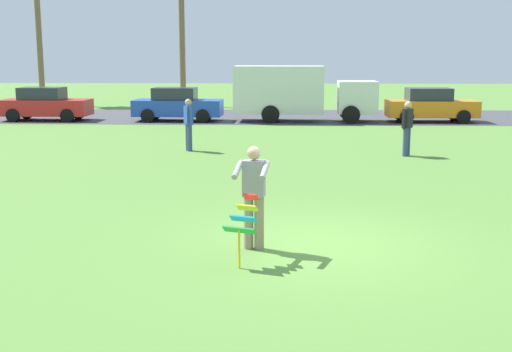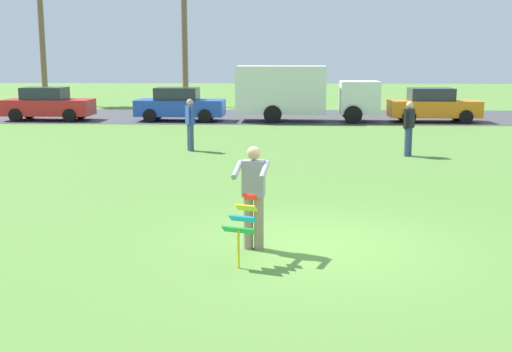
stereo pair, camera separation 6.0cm
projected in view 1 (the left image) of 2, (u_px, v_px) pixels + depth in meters
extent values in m
plane|color=#568438|center=(318.00, 245.00, 11.16)|extent=(120.00, 120.00, 0.00)
cube|color=#424247|center=(292.00, 117.00, 33.59)|extent=(120.00, 8.00, 0.01)
cylinder|color=gray|center=(259.00, 223.00, 10.84)|extent=(0.16, 0.16, 0.90)
cylinder|color=gray|center=(249.00, 222.00, 10.87)|extent=(0.16, 0.16, 0.90)
cube|color=gray|center=(254.00, 178.00, 10.72)|extent=(0.39, 0.27, 0.60)
sphere|color=tan|center=(254.00, 153.00, 10.64)|extent=(0.22, 0.22, 0.22)
cylinder|color=gray|center=(265.00, 170.00, 10.41)|extent=(0.17, 0.59, 0.24)
cylinder|color=gray|center=(238.00, 170.00, 10.48)|extent=(0.17, 0.59, 0.24)
cube|color=red|center=(251.00, 197.00, 10.21)|extent=(0.26, 0.20, 0.12)
cube|color=yellow|center=(247.00, 208.00, 10.09)|extent=(0.35, 0.23, 0.12)
cube|color=#1E99D8|center=(243.00, 219.00, 9.96)|extent=(0.44, 0.26, 0.12)
cube|color=green|center=(239.00, 230.00, 9.84)|extent=(0.53, 0.30, 0.12)
cylinder|color=yellow|center=(239.00, 249.00, 9.89)|extent=(0.04, 0.04, 0.60)
cube|color=red|center=(46.00, 107.00, 31.53)|extent=(4.23, 1.77, 0.76)
cube|color=#282D38|center=(42.00, 94.00, 31.42)|extent=(2.04, 1.43, 0.60)
cylinder|color=black|center=(78.00, 113.00, 32.32)|extent=(0.64, 0.23, 0.64)
cylinder|color=black|center=(67.00, 116.00, 30.73)|extent=(0.64, 0.23, 0.64)
cylinder|color=black|center=(27.00, 112.00, 32.45)|extent=(0.64, 0.23, 0.64)
cylinder|color=black|center=(13.00, 115.00, 30.87)|extent=(0.64, 0.23, 0.64)
cube|color=#2347B7|center=(178.00, 108.00, 31.31)|extent=(4.25, 1.82, 0.76)
cube|color=#282D38|center=(175.00, 94.00, 31.19)|extent=(2.06, 1.45, 0.60)
cylinder|color=black|center=(207.00, 113.00, 32.08)|extent=(0.65, 0.24, 0.64)
cylinder|color=black|center=(203.00, 116.00, 30.49)|extent=(0.65, 0.24, 0.64)
cylinder|color=black|center=(155.00, 113.00, 32.24)|extent=(0.65, 0.24, 0.64)
cylinder|color=black|center=(148.00, 116.00, 30.66)|extent=(0.65, 0.24, 0.64)
cube|color=silver|center=(357.00, 97.00, 30.85)|extent=(1.84, 1.94, 1.50)
cube|color=silver|center=(279.00, 89.00, 30.99)|extent=(4.24, 2.10, 2.20)
cylinder|color=black|center=(348.00, 111.00, 31.91)|extent=(0.85, 0.30, 0.84)
cylinder|color=black|center=(351.00, 115.00, 30.10)|extent=(0.85, 0.30, 0.84)
cylinder|color=black|center=(272.00, 111.00, 32.12)|extent=(0.85, 0.30, 0.84)
cylinder|color=black|center=(271.00, 114.00, 30.32)|extent=(0.85, 0.30, 0.84)
cube|color=orange|center=(431.00, 108.00, 30.89)|extent=(4.22, 1.74, 0.76)
cube|color=#282D38|center=(429.00, 94.00, 30.77)|extent=(2.03, 1.41, 0.60)
cylinder|color=black|center=(454.00, 114.00, 31.71)|extent=(0.64, 0.23, 0.64)
cylinder|color=black|center=(463.00, 117.00, 30.12)|extent=(0.64, 0.23, 0.64)
cylinder|color=black|center=(400.00, 114.00, 31.77)|extent=(0.64, 0.23, 0.64)
cylinder|color=black|center=(407.00, 117.00, 30.19)|extent=(0.64, 0.23, 0.64)
cylinder|color=brown|center=(39.00, 39.00, 41.02)|extent=(0.36, 0.36, 8.20)
cylinder|color=brown|center=(182.00, 40.00, 39.82)|extent=(0.36, 0.36, 7.97)
cylinder|color=#384772|center=(190.00, 138.00, 21.70)|extent=(0.16, 0.16, 0.90)
cylinder|color=#384772|center=(188.00, 137.00, 21.86)|extent=(0.16, 0.16, 0.90)
cube|color=#2D4CA5|center=(188.00, 115.00, 21.64)|extent=(0.36, 0.42, 0.60)
sphere|color=tan|center=(188.00, 102.00, 21.57)|extent=(0.22, 0.22, 0.22)
cylinder|color=#2D4CA5|center=(191.00, 117.00, 21.44)|extent=(0.09, 0.09, 0.58)
cylinder|color=#2D4CA5|center=(186.00, 115.00, 21.86)|extent=(0.09, 0.09, 0.58)
cylinder|color=#384772|center=(408.00, 142.00, 20.78)|extent=(0.16, 0.16, 0.90)
cylinder|color=#384772|center=(405.00, 142.00, 20.64)|extent=(0.16, 0.16, 0.90)
cube|color=black|center=(408.00, 118.00, 20.57)|extent=(0.39, 0.42, 0.60)
sphere|color=beige|center=(408.00, 105.00, 20.50)|extent=(0.22, 0.22, 0.22)
cylinder|color=black|center=(411.00, 119.00, 20.77)|extent=(0.09, 0.09, 0.58)
cylinder|color=black|center=(404.00, 120.00, 20.39)|extent=(0.09, 0.09, 0.58)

